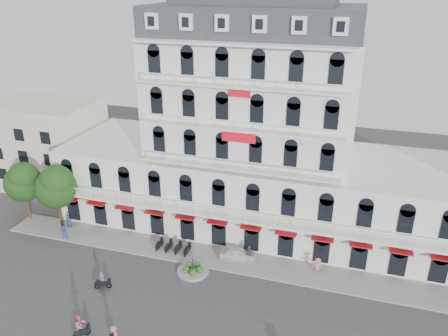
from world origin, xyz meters
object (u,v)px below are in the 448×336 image
at_px(rider_west, 102,281).
at_px(rider_center, 114,336).
at_px(rider_southwest, 81,326).
at_px(parked_car, 238,254).

height_order(rider_west, rider_center, rider_center).
relative_size(rider_southwest, rider_center, 1.17).
xyz_separation_m(rider_west, rider_southwest, (1.75, -6.09, 0.40)).
bearing_deg(rider_west, parked_car, 14.27).
distance_m(rider_west, rider_center, 7.72).
bearing_deg(rider_west, rider_center, -74.16).
bearing_deg(parked_car, rider_southwest, 138.04).
bearing_deg(rider_center, rider_west, 167.04).
relative_size(parked_car, rider_southwest, 1.67).
height_order(parked_car, rider_center, rider_center).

